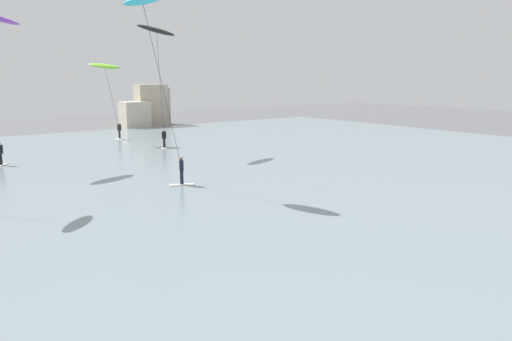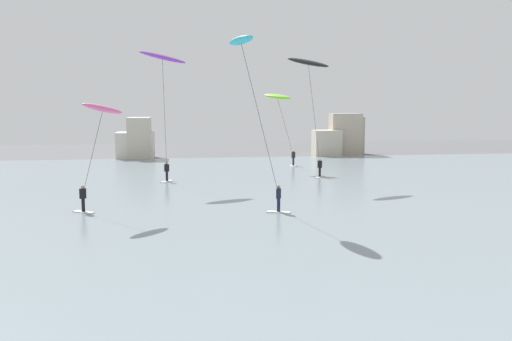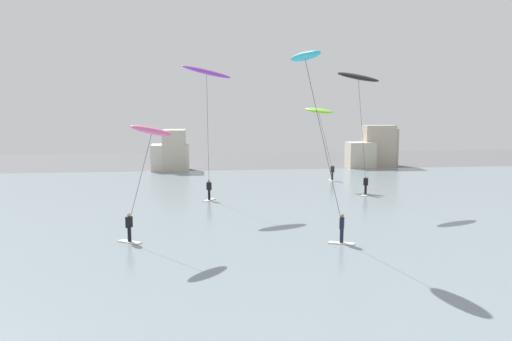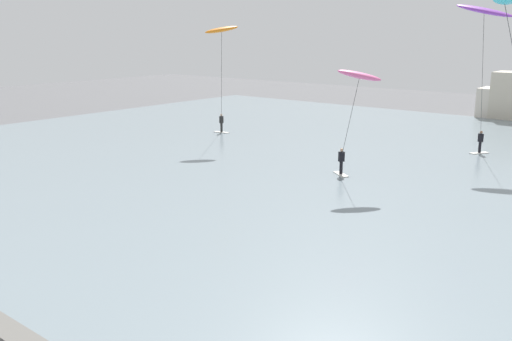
# 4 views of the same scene
# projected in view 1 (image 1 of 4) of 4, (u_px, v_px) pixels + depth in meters

# --- Properties ---
(water_bay) EXTENTS (84.00, 52.00, 0.10)m
(water_bay) POSITION_uv_depth(u_px,v_px,m) (78.00, 179.00, 31.04)
(water_bay) COLOR gray
(water_bay) RESTS_ON ground
(far_shore_buildings) EXTENTS (29.50, 5.33, 5.11)m
(far_shore_buildings) POSITION_uv_depth(u_px,v_px,m) (63.00, 113.00, 56.80)
(far_shore_buildings) COLOR beige
(far_shore_buildings) RESTS_ON ground
(kitesurfer_lime) EXTENTS (3.81, 4.60, 7.40)m
(kitesurfer_lime) POSITION_uv_depth(u_px,v_px,m) (107.00, 75.00, 45.79)
(kitesurfer_lime) COLOR silver
(kitesurfer_lime) RESTS_ON water_bay
(kitesurfer_black) EXTENTS (4.28, 4.61, 10.09)m
(kitesurfer_black) POSITION_uv_depth(u_px,v_px,m) (157.00, 40.00, 39.12)
(kitesurfer_black) COLOR silver
(kitesurfer_black) RESTS_ON water_bay
(kitesurfer_cyan) EXTENTS (3.78, 3.19, 10.12)m
(kitesurfer_cyan) POSITION_uv_depth(u_px,v_px,m) (147.00, 21.00, 25.88)
(kitesurfer_cyan) COLOR silver
(kitesurfer_cyan) RESTS_ON water_bay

